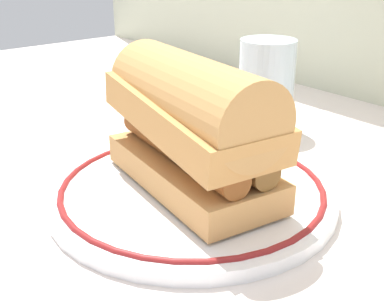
% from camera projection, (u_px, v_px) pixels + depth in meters
% --- Properties ---
extents(ground_plane, '(1.50, 1.50, 0.00)m').
position_uv_depth(ground_plane, '(191.00, 186.00, 0.49)').
color(ground_plane, silver).
extents(plate, '(0.26, 0.26, 0.01)m').
position_uv_depth(plate, '(192.00, 191.00, 0.46)').
color(plate, white).
rests_on(plate, ground_plane).
extents(sausage_sandwich, '(0.19, 0.11, 0.12)m').
position_uv_depth(sausage_sandwich, '(192.00, 122.00, 0.43)').
color(sausage_sandwich, tan).
rests_on(sausage_sandwich, plate).
extents(drinking_glass, '(0.07, 0.07, 0.11)m').
position_uv_depth(drinking_glass, '(266.00, 90.00, 0.62)').
color(drinking_glass, silver).
rests_on(drinking_glass, ground_plane).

